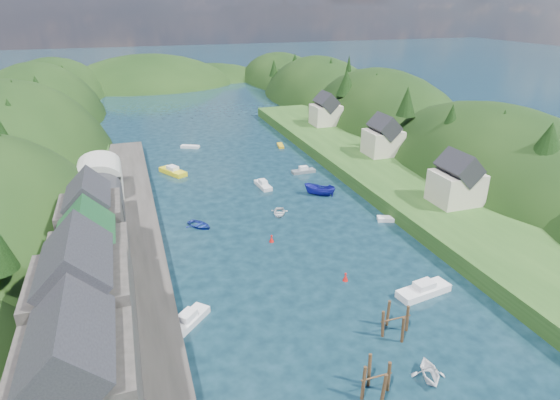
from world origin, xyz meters
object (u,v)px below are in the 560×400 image
object	(u,v)px
channel_buoy_near	(345,277)
channel_buoy_far	(272,239)
piling_cluster_near	(376,382)
piling_cluster_far	(395,323)

from	to	relation	value
channel_buoy_near	channel_buoy_far	size ratio (longest dim) A/B	1.00
piling_cluster_near	channel_buoy_near	size ratio (longest dim) A/B	3.55
channel_buoy_near	channel_buoy_far	bearing A→B (deg)	114.19
channel_buoy_far	channel_buoy_near	bearing A→B (deg)	-65.81
piling_cluster_far	channel_buoy_near	distance (m)	10.69
piling_cluster_near	channel_buoy_far	bearing A→B (deg)	90.26
channel_buoy_far	piling_cluster_far	bearing A→B (deg)	-75.40
piling_cluster_far	channel_buoy_near	size ratio (longest dim) A/B	3.39
piling_cluster_near	channel_buoy_near	world-z (taller)	piling_cluster_near
piling_cluster_near	channel_buoy_near	distance (m)	18.12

